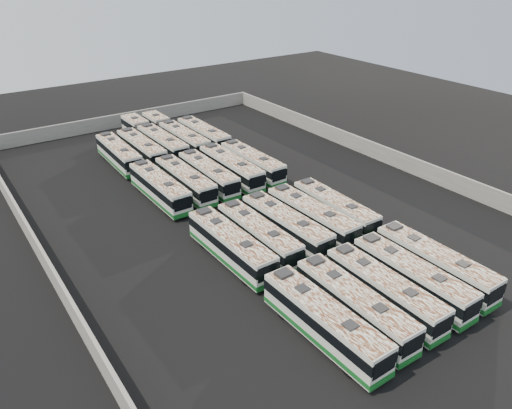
# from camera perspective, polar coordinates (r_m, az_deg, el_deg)

# --- Properties ---
(ground) EXTENTS (140.00, 140.00, 0.00)m
(ground) POSITION_cam_1_polar(r_m,az_deg,el_deg) (55.68, -0.09, -0.53)
(ground) COLOR black
(ground) RESTS_ON ground
(perimeter_wall) EXTENTS (45.20, 73.20, 2.20)m
(perimeter_wall) POSITION_cam_1_polar(r_m,az_deg,el_deg) (55.18, -0.09, 0.48)
(perimeter_wall) COLOR slate
(perimeter_wall) RESTS_ON ground
(bus_front_far_left) EXTENTS (2.56, 11.61, 3.26)m
(bus_front_far_left) POSITION_cam_1_polar(r_m,az_deg,el_deg) (37.72, 7.77, -13.08)
(bus_front_far_left) COLOR silver
(bus_front_far_left) RESTS_ON ground
(bus_front_left) EXTENTS (2.65, 11.43, 3.21)m
(bus_front_left) POSITION_cam_1_polar(r_m,az_deg,el_deg) (39.61, 11.18, -11.21)
(bus_front_left) COLOR silver
(bus_front_left) RESTS_ON ground
(bus_front_center) EXTENTS (2.54, 11.30, 3.17)m
(bus_front_center) POSITION_cam_1_polar(r_m,az_deg,el_deg) (41.61, 14.42, -9.51)
(bus_front_center) COLOR silver
(bus_front_center) RESTS_ON ground
(bus_front_right) EXTENTS (2.47, 11.38, 3.20)m
(bus_front_right) POSITION_cam_1_polar(r_m,az_deg,el_deg) (43.73, 17.37, -7.95)
(bus_front_right) COLOR silver
(bus_front_right) RESTS_ON ground
(bus_front_far_right) EXTENTS (2.51, 11.53, 3.24)m
(bus_front_far_right) POSITION_cam_1_polar(r_m,az_deg,el_deg) (46.04, 19.77, -6.41)
(bus_front_far_right) COLOR silver
(bus_front_far_right) RESTS_ON ground
(bus_midfront_far_left) EXTENTS (2.56, 11.60, 3.26)m
(bus_midfront_far_left) POSITION_cam_1_polar(r_m,az_deg,el_deg) (45.94, -2.88, -4.69)
(bus_midfront_far_left) COLOR silver
(bus_midfront_far_left) RESTS_ON ground
(bus_midfront_left) EXTENTS (2.43, 11.20, 3.15)m
(bus_midfront_left) POSITION_cam_1_polar(r_m,az_deg,el_deg) (47.54, 0.28, -3.54)
(bus_midfront_left) COLOR silver
(bus_midfront_left) RESTS_ON ground
(bus_midfront_center) EXTENTS (2.71, 11.57, 3.25)m
(bus_midfront_center) POSITION_cam_1_polar(r_m,az_deg,el_deg) (49.11, 3.44, -2.44)
(bus_midfront_center) COLOR silver
(bus_midfront_center) RESTS_ON ground
(bus_midfront_right) EXTENTS (2.74, 11.60, 3.25)m
(bus_midfront_right) POSITION_cam_1_polar(r_m,az_deg,el_deg) (50.95, 6.37, -1.41)
(bus_midfront_right) COLOR silver
(bus_midfront_right) RESTS_ON ground
(bus_midfront_far_right) EXTENTS (2.61, 11.21, 3.14)m
(bus_midfront_far_right) POSITION_cam_1_polar(r_m,az_deg,el_deg) (52.92, 8.98, -0.50)
(bus_midfront_far_right) COLOR silver
(bus_midfront_far_right) RESTS_ON ground
(bus_midback_far_left) EXTENTS (2.49, 11.48, 3.23)m
(bus_midback_far_left) POSITION_cam_1_polar(r_m,az_deg,el_deg) (57.92, -10.95, 1.91)
(bus_midback_far_left) COLOR silver
(bus_midback_far_left) RESTS_ON ground
(bus_midback_left) EXTENTS (2.42, 11.28, 3.18)m
(bus_midback_left) POSITION_cam_1_polar(r_m,az_deg,el_deg) (59.23, -8.08, 2.70)
(bus_midback_left) COLOR silver
(bus_midback_left) RESTS_ON ground
(bus_midback_center) EXTENTS (2.55, 11.25, 3.16)m
(bus_midback_center) POSITION_cam_1_polar(r_m,az_deg,el_deg) (60.61, -5.47, 3.44)
(bus_midback_center) COLOR silver
(bus_midback_center) RESTS_ON ground
(bus_midback_right) EXTENTS (2.59, 11.69, 3.29)m
(bus_midback_right) POSITION_cam_1_polar(r_m,az_deg,el_deg) (62.06, -2.87, 4.18)
(bus_midback_right) COLOR silver
(bus_midback_right) RESTS_ON ground
(bus_midback_far_right) EXTENTS (2.51, 11.29, 3.17)m
(bus_midback_far_right) POSITION_cam_1_polar(r_m,az_deg,el_deg) (63.72, -0.42, 4.79)
(bus_midback_far_right) COLOR silver
(bus_midback_far_right) RESTS_ON ground
(bus_back_far_left) EXTENTS (2.62, 11.32, 3.17)m
(bus_back_far_left) POSITION_cam_1_polar(r_m,az_deg,el_deg) (69.02, -15.41, 5.59)
(bus_back_far_left) COLOR silver
(bus_back_far_left) RESTS_ON ground
(bus_back_left) EXTENTS (2.46, 11.42, 3.22)m
(bus_back_left) POSITION_cam_1_polar(r_m,az_deg,el_deg) (69.97, -12.94, 6.20)
(bus_back_left) COLOR silver
(bus_back_left) RESTS_ON ground
(bus_back_center) EXTENTS (2.57, 17.93, 3.25)m
(bus_back_center) POSITION_cam_1_polar(r_m,az_deg,el_deg) (73.88, -11.67, 7.46)
(bus_back_center) COLOR silver
(bus_back_center) RESTS_ON ground
(bus_back_right) EXTENTS (2.46, 17.62, 3.19)m
(bus_back_right) POSITION_cam_1_polar(r_m,az_deg,el_deg) (74.96, -9.28, 7.93)
(bus_back_right) COLOR silver
(bus_back_right) RESTS_ON ground
(bus_back_far_right) EXTENTS (2.48, 11.56, 3.26)m
(bus_back_far_right) POSITION_cam_1_polar(r_m,az_deg,el_deg) (73.81, -6.00, 7.87)
(bus_back_far_right) COLOR silver
(bus_back_far_right) RESTS_ON ground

